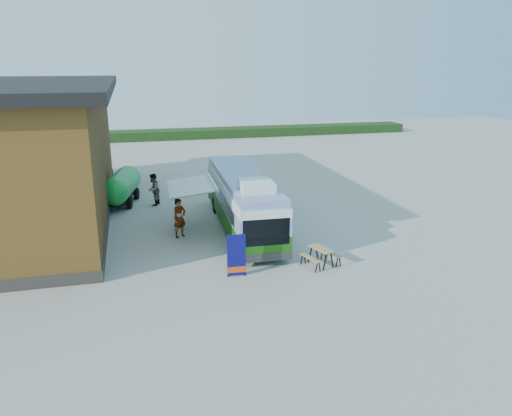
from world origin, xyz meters
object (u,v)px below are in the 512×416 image
object	(u,v)px
person_a	(179,218)
slurry_tanker	(122,185)
bus	(243,199)
picnic_table	(321,253)
person_b	(153,190)
banner	(236,259)

from	to	relation	value
person_a	slurry_tanker	size ratio (longest dim) A/B	0.37
bus	picnic_table	distance (m)	6.23
picnic_table	person_b	distance (m)	13.13
slurry_tanker	person_b	bearing A→B (deg)	-10.53
banner	slurry_tanker	distance (m)	13.22
banner	bus	bearing A→B (deg)	76.81
banner	slurry_tanker	size ratio (longest dim) A/B	0.34
bus	person_a	world-z (taller)	bus
bus	picnic_table	world-z (taller)	bus
bus	banner	xyz separation A→B (m)	(-1.62, -5.96, -0.86)
bus	slurry_tanker	bearing A→B (deg)	135.91
bus	banner	size ratio (longest dim) A/B	6.06
person_a	slurry_tanker	bearing A→B (deg)	80.65
bus	person_b	bearing A→B (deg)	129.56
picnic_table	bus	bearing A→B (deg)	93.01
person_a	banner	bearing A→B (deg)	-102.98
bus	person_a	bearing A→B (deg)	-168.09
banner	person_a	bearing A→B (deg)	110.18
bus	banner	world-z (taller)	bus
bus	banner	distance (m)	6.24
banner	picnic_table	world-z (taller)	banner
banner	person_b	world-z (taller)	person_b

